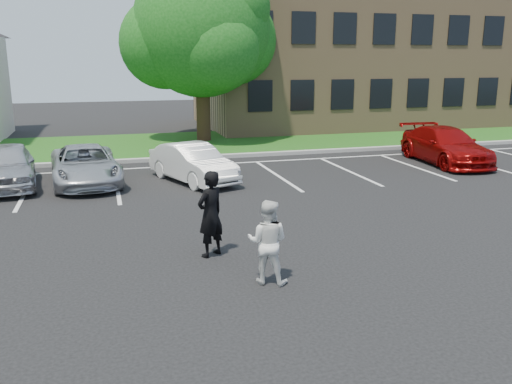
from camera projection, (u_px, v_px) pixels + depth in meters
ground_plane at (269, 262)px, 11.22m from camera, size 90.00×90.00×0.00m
curb at (183, 158)px, 22.40m from camera, size 40.00×0.30×0.15m
grass_strip at (171, 145)px, 26.14m from camera, size 44.00×8.00×0.08m
stall_lines at (233, 172)px, 19.95m from camera, size 34.00×5.36×0.01m
office_building at (376, 57)px, 34.48m from camera, size 22.40×10.40×8.30m
tree at (203, 31)px, 26.15m from camera, size 7.80×7.20×8.80m
man_black_suit at (210, 214)px, 11.35m from camera, size 0.81×0.74×1.85m
man_white_shirt at (268, 242)px, 10.00m from camera, size 0.97×0.90×1.60m
car_silver_west at (7, 166)px, 17.49m from camera, size 2.15×4.36×1.43m
car_silver_minivan at (85, 165)px, 18.02m from camera, size 2.49×4.74×1.27m
car_white_sedan at (193, 163)px, 18.31m from camera, size 2.68×4.15×1.29m
car_red_compact at (445, 146)px, 21.56m from camera, size 2.35×5.03×1.42m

